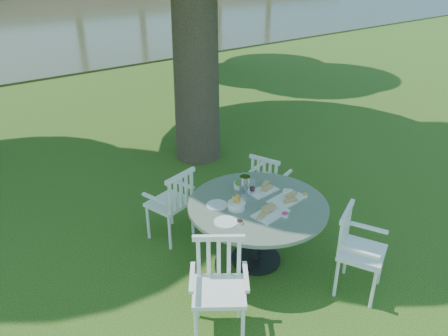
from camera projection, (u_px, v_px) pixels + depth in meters
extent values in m
plane|color=#1E400D|center=(234.00, 235.00, 5.44)|extent=(140.00, 140.00, 0.00)
cylinder|color=black|center=(256.00, 259.00, 4.98)|extent=(0.56, 0.56, 0.04)
cylinder|color=black|center=(257.00, 233.00, 4.83)|extent=(0.12, 0.12, 0.67)
cylinder|color=slate|center=(258.00, 205.00, 4.67)|extent=(1.51, 1.51, 0.04)
cylinder|color=white|center=(287.00, 195.00, 5.92)|extent=(0.03, 0.03, 0.42)
cylinder|color=white|center=(263.00, 188.00, 6.10)|extent=(0.03, 0.03, 0.42)
cylinder|color=white|center=(276.00, 206.00, 5.67)|extent=(0.03, 0.03, 0.42)
cylinder|color=white|center=(251.00, 198.00, 5.85)|extent=(0.03, 0.03, 0.42)
cube|color=white|center=(270.00, 181.00, 5.78)|extent=(0.51, 0.53, 0.04)
cube|color=white|center=(264.00, 174.00, 5.56)|extent=(0.17, 0.42, 0.43)
cylinder|color=white|center=(171.00, 209.00, 5.57)|extent=(0.04, 0.04, 0.45)
cylinder|color=white|center=(148.00, 222.00, 5.28)|extent=(0.04, 0.04, 0.45)
cylinder|color=white|center=(193.00, 218.00, 5.37)|extent=(0.04, 0.04, 0.45)
cylinder|color=white|center=(170.00, 233.00, 5.08)|extent=(0.04, 0.04, 0.45)
cube|color=white|center=(169.00, 203.00, 5.22)|extent=(0.55, 0.52, 0.04)
cube|color=white|center=(181.00, 192.00, 5.01)|extent=(0.46, 0.15, 0.46)
cylinder|color=white|center=(196.00, 329.00, 3.78)|extent=(0.04, 0.04, 0.46)
cylinder|color=white|center=(243.00, 328.00, 3.79)|extent=(0.04, 0.04, 0.46)
cylinder|color=white|center=(197.00, 299.00, 4.11)|extent=(0.04, 0.04, 0.46)
cylinder|color=white|center=(240.00, 298.00, 4.12)|extent=(0.04, 0.04, 0.46)
cube|color=white|center=(219.00, 291.00, 3.84)|extent=(0.63, 0.62, 0.04)
cube|color=white|center=(219.00, 258.00, 3.93)|extent=(0.40, 0.31, 0.47)
cylinder|color=white|center=(373.00, 290.00, 4.22)|extent=(0.04, 0.04, 0.45)
cylinder|color=white|center=(380.00, 266.00, 4.54)|extent=(0.04, 0.04, 0.45)
cylinder|color=white|center=(336.00, 278.00, 4.37)|extent=(0.04, 0.04, 0.45)
cylinder|color=white|center=(346.00, 256.00, 4.69)|extent=(0.04, 0.04, 0.45)
cube|color=white|center=(362.00, 253.00, 4.35)|extent=(0.59, 0.57, 0.04)
cube|color=white|center=(345.00, 230.00, 4.34)|extent=(0.44, 0.22, 0.46)
cube|color=white|center=(271.00, 213.00, 4.47)|extent=(0.40, 0.27, 0.01)
cube|color=white|center=(287.00, 199.00, 4.73)|extent=(0.44, 0.28, 0.02)
cube|color=white|center=(263.00, 191.00, 4.89)|extent=(0.35, 0.20, 0.01)
cylinder|color=white|center=(226.00, 222.00, 4.33)|extent=(0.24, 0.24, 0.01)
cylinder|color=white|center=(217.00, 205.00, 4.62)|extent=(0.23, 0.23, 0.01)
cylinder|color=white|center=(236.00, 206.00, 4.55)|extent=(0.19, 0.19, 0.07)
cylinder|color=white|center=(241.00, 185.00, 4.97)|extent=(0.17, 0.17, 0.06)
cylinder|color=silver|center=(245.00, 186.00, 4.77)|extent=(0.12, 0.12, 0.23)
cylinder|color=white|center=(253.00, 187.00, 4.82)|extent=(0.06, 0.06, 0.17)
cylinder|color=white|center=(243.00, 201.00, 4.59)|extent=(0.07, 0.07, 0.12)
cylinder|color=white|center=(242.00, 206.00, 4.52)|extent=(0.06, 0.06, 0.11)
cylinder|color=white|center=(285.00, 215.00, 4.43)|extent=(0.07, 0.07, 0.03)
cylinder|color=white|center=(305.00, 196.00, 4.78)|extent=(0.07, 0.07, 0.03)
cylinder|color=white|center=(286.00, 192.00, 4.87)|extent=(0.07, 0.07, 0.03)
cylinder|color=white|center=(240.00, 222.00, 4.31)|extent=(0.07, 0.07, 0.03)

